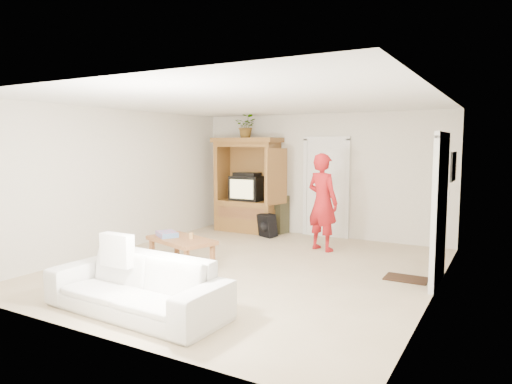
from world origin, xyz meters
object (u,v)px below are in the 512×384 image
man (322,202)px  coffee_table (181,242)px  armoire (248,191)px  sofa (136,285)px

man → coffee_table: bearing=71.8°
armoire → sofa: 5.19m
armoire → sofa: bearing=-74.3°
man → coffee_table: size_ratio=1.37×
man → sofa: bearing=99.3°
armoire → sofa: size_ratio=0.93×
armoire → coffee_table: 3.11m
sofa → armoire: bearing=108.1°
sofa → coffee_table: size_ratio=1.72×
armoire → coffee_table: (0.50, -3.02, -0.53)m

